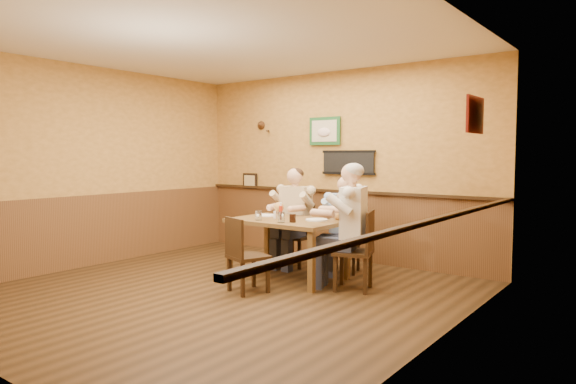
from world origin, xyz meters
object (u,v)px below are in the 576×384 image
Objects in this scene: chair_near_side at (248,255)px; salt_shaker at (275,215)px; chair_back_right at (345,242)px; pepper_shaker at (283,216)px; diner_tan_shirt at (296,222)px; water_glass_mid at (281,217)px; cola_tumbler at (293,218)px; diner_white_elder at (353,233)px; diner_blue_polo at (345,229)px; water_glass_left at (259,215)px; hot_sauce_bottle at (281,212)px; chair_back_left at (296,235)px; chair_right_end at (353,250)px; dining_table at (287,226)px.

chair_near_side reaches higher than salt_shaker.
chair_back_right is 8.86× the size of pepper_shaker.
diner_tan_shirt reaches higher than chair_near_side.
diner_tan_shirt is 9.58× the size of water_glass_mid.
water_glass_mid is at bearing -41.29° from salt_shaker.
cola_tumbler reaches higher than salt_shaker.
water_glass_mid is at bearing -88.26° from diner_white_elder.
diner_blue_polo is 1.22m from water_glass_left.
diner_tan_shirt is 0.79m from hot_sauce_bottle.
salt_shaker is (-0.12, 0.04, -0.05)m from hot_sauce_bottle.
chair_back_left is 1.49m from chair_near_side.
hot_sauce_bottle is (-0.29, 0.14, 0.05)m from cola_tumbler.
salt_shaker is (-0.60, -0.74, 0.39)m from chair_back_right.
cola_tumbler is (-0.19, -0.91, 0.22)m from diner_blue_polo.
hot_sauce_bottle is at bearing -72.06° from diner_tan_shirt.
diner_tan_shirt is 13.58× the size of pepper_shaker.
diner_tan_shirt reaches higher than diner_blue_polo.
hot_sauce_bottle is 2.13× the size of pepper_shaker.
water_glass_mid is at bearing -88.26° from chair_right_end.
dining_table is 1.21× the size of diner_blue_polo.
chair_back_right is 0.70× the size of diner_blue_polo.
chair_back_right is 0.99m from pepper_shaker.
chair_right_end is 1.18m from salt_shaker.
chair_back_right is (0.76, 0.08, -0.03)m from chair_back_left.
chair_near_side is (-0.90, -0.81, -0.03)m from chair_right_end.
pepper_shaker is at bearing 153.66° from cola_tumbler.
hot_sauce_bottle is at bearing -104.76° from diner_white_elder.
chair_back_left reaches higher than chair_back_right.
chair_back_right is at bearing 74.08° from water_glass_mid.
pepper_shaker is (0.32, -0.72, 0.18)m from diner_tan_shirt.
chair_near_side is at bearing -121.38° from diner_blue_polo.
dining_table is 0.76m from chair_back_left.
dining_table is 1.73× the size of chair_back_right.
cola_tumbler is at bearing -40.46° from dining_table.
diner_blue_polo is (0.76, 0.08, -0.04)m from diner_tan_shirt.
diner_white_elder is at bearing 0.43° from dining_table.
chair_back_right is 1.26m from water_glass_left.
diner_tan_shirt reaches higher than chair_right_end.
chair_back_left is 0.94× the size of chair_right_end.
hot_sauce_bottle is at bearing 158.65° from pepper_shaker.
diner_white_elder is (0.00, 0.00, 0.20)m from chair_right_end.
pepper_shaker is at bearing -103.67° from chair_right_end.
diner_white_elder reaches higher than chair_back_left.
hot_sauce_bottle reaches higher than chair_back_right.
diner_blue_polo is at bearing 2.02° from diner_tan_shirt.
water_glass_mid reaches higher than water_glass_left.
diner_tan_shirt reaches higher than chair_back_left.
diner_white_elder reaches higher than cola_tumbler.
diner_tan_shirt is 0.70m from salt_shaker.
water_glass_mid is (-0.82, -0.30, 0.35)m from chair_right_end.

